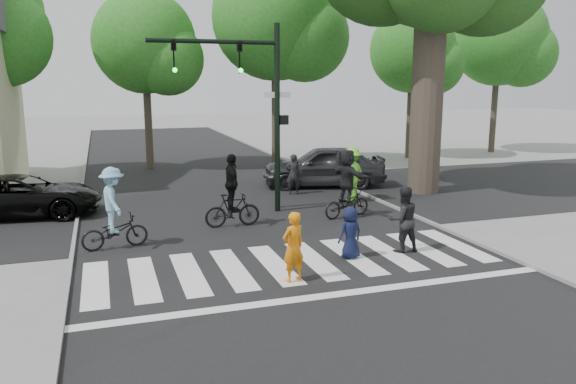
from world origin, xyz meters
name	(u,v)px	position (x,y,z in m)	size (l,w,h in m)	color
ground	(309,276)	(0.00, 0.00, 0.00)	(120.00, 120.00, 0.00)	gray
road_stem	(252,222)	(0.00, 5.00, 0.01)	(10.00, 70.00, 0.01)	black
road_cross	(230,202)	(0.00, 8.00, 0.01)	(70.00, 10.00, 0.01)	black
curb_left	(75,235)	(-5.05, 5.00, 0.05)	(0.10, 70.00, 0.10)	gray
curb_right	(399,209)	(5.05, 5.00, 0.05)	(0.10, 70.00, 0.10)	gray
crosswalk	(299,267)	(0.00, 0.66, 0.01)	(10.00, 3.85, 0.01)	silver
traffic_signal	(251,92)	(0.35, 6.20, 3.90)	(4.45, 0.29, 6.00)	black
bg_tree_2	(150,47)	(-1.76, 16.62, 5.78)	(5.04, 4.80, 8.40)	brown
bg_tree_3	(282,22)	(4.31, 15.27, 6.94)	(6.30, 6.00, 10.20)	brown
bg_tree_4	(418,54)	(12.23, 16.12, 5.64)	(4.83, 4.60, 8.15)	brown
bg_tree_5	(505,43)	(18.27, 16.69, 6.36)	(5.67, 5.40, 9.30)	brown
pedestrian_woman	(293,247)	(-0.44, -0.18, 0.77)	(0.56, 0.37, 1.54)	orange
pedestrian_child	(351,233)	(1.39, 0.88, 0.64)	(0.62, 0.40, 1.27)	#0F1533
pedestrian_adult	(403,219)	(2.87, 0.97, 0.83)	(0.81, 0.63, 1.67)	black
cyclist_left	(114,214)	(-4.01, 3.54, 0.92)	(1.75, 1.18, 2.12)	black
cyclist_mid	(232,197)	(-0.65, 4.74, 0.89)	(1.66, 1.01, 2.16)	black
cyclist_right	(347,187)	(3.03, 4.73, 0.96)	(1.80, 1.66, 2.16)	black
car_suv	(22,196)	(-6.68, 8.05, 0.66)	(2.20, 4.77, 1.33)	black
car_grey	(324,166)	(4.30, 9.83, 0.84)	(1.98, 4.92, 1.68)	#2D2D31
bystander_hivis	(352,174)	(4.26, 7.06, 0.95)	(1.23, 0.71, 1.91)	#6DDF34
bystander_dark	(293,174)	(2.59, 8.67, 0.77)	(0.56, 0.37, 1.54)	black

